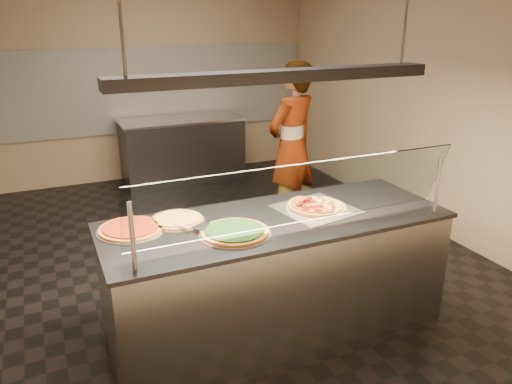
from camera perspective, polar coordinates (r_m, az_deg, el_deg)
name	(u,v)px	position (r m, az deg, el deg)	size (l,w,h in m)	color
ground	(217,258)	(5.14, -4.45, -7.55)	(5.00, 6.00, 0.02)	black
wall_back	(144,76)	(7.53, -12.70, 12.85)	(5.00, 0.02, 3.00)	#90765D
wall_front	(463,238)	(2.15, 22.57, -4.85)	(5.00, 0.02, 3.00)	#90765D
wall_right	(427,94)	(5.94, 18.97, 10.55)	(0.02, 6.00, 3.00)	#90765D
tile_band	(145,90)	(7.53, -12.54, 11.32)	(4.90, 0.02, 1.20)	silver
serving_counter	(276,274)	(3.85, 2.32, -9.38)	(2.55, 0.94, 0.93)	#B7B7BC
sneeze_guard	(301,195)	(3.26, 5.15, -0.33)	(2.31, 0.18, 0.54)	#B7B7BC
perforated_tray	(316,208)	(3.84, 6.90, -1.86)	(0.61, 0.61, 0.01)	silver
half_pizza_pepperoni	(304,207)	(3.78, 5.54, -1.71)	(0.29, 0.47, 0.05)	#9F5A24
half_pizza_sausage	(328,204)	(3.88, 8.25, -1.34)	(0.29, 0.47, 0.04)	#9F5A24
pizza_spinach	(235,232)	(3.39, -2.45, -4.56)	(0.50, 0.50, 0.03)	silver
pizza_cheese	(177,219)	(3.64, -9.06, -3.10)	(0.40, 0.40, 0.03)	silver
pizza_tomato	(131,228)	(3.55, -14.13, -4.06)	(0.46, 0.46, 0.03)	silver
pizza_spatula	(191,226)	(3.47, -7.40, -3.90)	(0.26, 0.20, 0.02)	#B7B7BC
prep_table	(183,150)	(7.37, -8.39, 4.77)	(1.73, 0.74, 0.93)	#333338
worker	(292,147)	(5.61, 4.11, 5.20)	(0.68, 0.45, 1.88)	#3A3743
heat_lamp_housing	(279,76)	(3.39, 2.67, 13.10)	(2.30, 0.18, 0.08)	#333338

